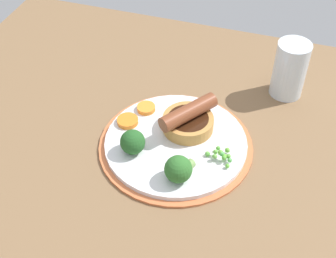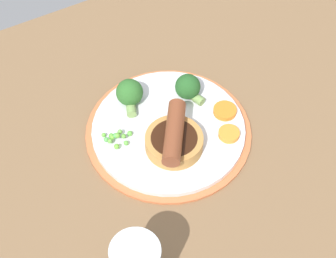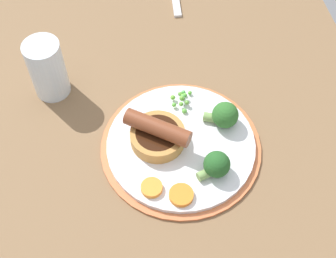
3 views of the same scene
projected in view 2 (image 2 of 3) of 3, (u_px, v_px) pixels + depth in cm
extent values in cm
cube|color=brown|center=(168.00, 148.00, 95.00)|extent=(110.00, 80.00, 3.00)
cylinder|color=#CC6B3D|center=(168.00, 132.00, 94.90)|extent=(28.05, 28.05, 0.50)
cylinder|color=silver|center=(168.00, 130.00, 94.54)|extent=(25.80, 25.80, 1.40)
cylinder|color=#BC8442|center=(175.00, 142.00, 90.65)|extent=(9.45, 9.45, 2.52)
cylinder|color=#33190C|center=(175.00, 138.00, 89.77)|extent=(7.56, 7.56, 0.30)
cylinder|color=brown|center=(175.00, 132.00, 88.51)|extent=(8.97, 11.17, 2.88)
sphere|color=#5AAF3F|center=(126.00, 143.00, 91.16)|extent=(0.80, 0.80, 0.80)
sphere|color=#5FB53B|center=(104.00, 135.00, 92.40)|extent=(0.74, 0.74, 0.74)
sphere|color=#51AE4E|center=(116.00, 136.00, 91.26)|extent=(0.90, 0.90, 0.90)
sphere|color=#5DA637|center=(117.00, 135.00, 91.23)|extent=(0.97, 0.97, 0.97)
sphere|color=#64A644|center=(120.00, 132.00, 92.21)|extent=(0.85, 0.85, 0.85)
sphere|color=#60A93F|center=(124.00, 136.00, 91.68)|extent=(0.81, 0.81, 0.81)
sphere|color=#58AE39|center=(111.00, 136.00, 91.60)|extent=(0.87, 0.87, 0.87)
sphere|color=#60A43D|center=(110.00, 141.00, 91.16)|extent=(0.83, 0.83, 0.83)
sphere|color=#68B438|center=(112.00, 137.00, 91.38)|extent=(0.76, 0.76, 0.76)
sphere|color=#63AE36|center=(117.00, 146.00, 90.64)|extent=(0.90, 0.90, 0.90)
sphere|color=#54AF4E|center=(106.00, 140.00, 91.54)|extent=(0.82, 0.82, 0.82)
sphere|color=#61A93B|center=(117.00, 136.00, 91.29)|extent=(0.76, 0.76, 0.76)
sphere|color=#5BAD42|center=(130.00, 133.00, 92.69)|extent=(0.92, 0.92, 0.92)
sphere|color=#2D6628|center=(130.00, 92.00, 95.66)|extent=(4.69, 4.69, 4.69)
cylinder|color=#7A9E56|center=(131.00, 110.00, 95.31)|extent=(2.41, 2.79, 1.64)
sphere|color=#235623|center=(188.00, 87.00, 96.61)|extent=(4.45, 4.45, 4.45)
cylinder|color=#7A9E56|center=(198.00, 99.00, 96.79)|extent=(2.14, 2.48, 1.56)
cylinder|color=orange|center=(226.00, 112.00, 95.43)|extent=(4.36, 4.36, 0.87)
cylinder|color=orange|center=(229.00, 134.00, 92.66)|extent=(3.63, 3.63, 0.88)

